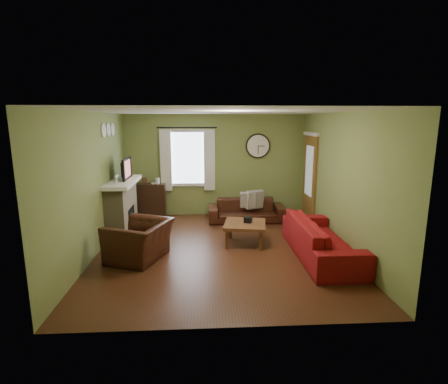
{
  "coord_description": "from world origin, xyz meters",
  "views": [
    {
      "loc": [
        -0.3,
        -6.37,
        2.45
      ],
      "look_at": [
        0.1,
        0.4,
        1.05
      ],
      "focal_mm": 28.0,
      "sensor_mm": 36.0,
      "label": 1
    }
  ],
  "objects": [
    {
      "name": "curtain_left",
      "position": [
        -1.25,
        2.48,
        1.45
      ],
      "size": [
        0.28,
        0.04,
        1.55
      ],
      "primitive_type": "cube",
      "color": "white",
      "rests_on": "wall_back"
    },
    {
      "name": "book",
      "position": [
        -1.63,
        2.4,
        0.96
      ],
      "size": [
        0.22,
        0.27,
        0.02
      ],
      "primitive_type": "imported",
      "rotation": [
        0.0,
        0.0,
        0.24
      ],
      "color": "brown",
      "rests_on": "bookshelf"
    },
    {
      "name": "wall_left",
      "position": [
        -2.3,
        0.0,
        1.3
      ],
      "size": [
        0.0,
        5.2,
        2.6
      ],
      "primitive_type": "cube",
      "color": "olive",
      "rests_on": "ground"
    },
    {
      "name": "tv_screen",
      "position": [
        -1.97,
        1.3,
        1.41
      ],
      "size": [
        0.02,
        0.62,
        0.36
      ],
      "primitive_type": "cube",
      "color": "#994C3F",
      "rests_on": "mantel"
    },
    {
      "name": "wall_front",
      "position": [
        0.0,
        -2.6,
        1.3
      ],
      "size": [
        4.6,
        0.0,
        2.6
      ],
      "primitive_type": "cube",
      "color": "olive",
      "rests_on": "ground"
    },
    {
      "name": "firebox",
      "position": [
        -1.91,
        1.15,
        0.3
      ],
      "size": [
        0.04,
        0.6,
        0.55
      ],
      "primitive_type": "cube",
      "color": "black",
      "rests_on": "fireplace"
    },
    {
      "name": "medallion_right",
      "position": [
        -2.28,
        1.5,
        2.25
      ],
      "size": [
        0.28,
        0.28,
        0.03
      ],
      "primitive_type": "cylinder",
      "color": "white",
      "rests_on": "wall_left"
    },
    {
      "name": "window_pane",
      "position": [
        -0.7,
        2.58,
        1.5
      ],
      "size": [
        1.0,
        0.02,
        1.3
      ],
      "primitive_type": null,
      "color": "silver",
      "rests_on": "wall_back"
    },
    {
      "name": "pillow_right",
      "position": [
        0.77,
        1.84,
        0.55
      ],
      "size": [
        0.39,
        0.16,
        0.38
      ],
      "primitive_type": "cube",
      "rotation": [
        0.0,
        0.0,
        -0.12
      ],
      "color": "gray",
      "rests_on": "sofa_brown"
    },
    {
      "name": "wall_clock",
      "position": [
        1.1,
        2.55,
        1.8
      ],
      "size": [
        0.64,
        0.06,
        0.64
      ],
      "primitive_type": null,
      "color": "white",
      "rests_on": "wall_back"
    },
    {
      "name": "armchair",
      "position": [
        -1.46,
        -0.38,
        0.34
      ],
      "size": [
        1.24,
        1.32,
        0.69
      ],
      "primitive_type": "imported",
      "rotation": [
        0.0,
        0.0,
        -1.93
      ],
      "color": "black",
      "rests_on": "floor"
    },
    {
      "name": "sofa_red",
      "position": [
        1.83,
        -0.45,
        0.34
      ],
      "size": [
        0.91,
        2.32,
        0.68
      ],
      "primitive_type": "imported",
      "rotation": [
        0.0,
        0.0,
        1.57
      ],
      "color": "maroon",
      "rests_on": "floor"
    },
    {
      "name": "curtain_rod",
      "position": [
        -0.7,
        2.48,
        2.27
      ],
      "size": [
        0.03,
        0.03,
        1.5
      ],
      "primitive_type": "cylinder",
      "color": "black",
      "rests_on": "wall_back"
    },
    {
      "name": "curtain_right",
      "position": [
        -0.15,
        2.48,
        1.45
      ],
      "size": [
        0.28,
        0.04,
        1.55
      ],
      "primitive_type": "cube",
      "color": "white",
      "rests_on": "wall_back"
    },
    {
      "name": "tv",
      "position": [
        -2.05,
        1.3,
        1.35
      ],
      "size": [
        0.08,
        0.6,
        0.35
      ],
      "primitive_type": "imported",
      "rotation": [
        0.0,
        0.0,
        1.57
      ],
      "color": "black",
      "rests_on": "mantel"
    },
    {
      "name": "wall_right",
      "position": [
        2.3,
        0.0,
        1.3
      ],
      "size": [
        0.0,
        5.2,
        2.6
      ],
      "primitive_type": "cube",
      "color": "olive",
      "rests_on": "ground"
    },
    {
      "name": "mantel",
      "position": [
        -2.07,
        1.15,
        1.14
      ],
      "size": [
        0.58,
        1.6,
        0.08
      ],
      "primitive_type": "cube",
      "color": "white",
      "rests_on": "fireplace"
    },
    {
      "name": "fireplace",
      "position": [
        -2.1,
        1.15,
        0.55
      ],
      "size": [
        0.4,
        1.4,
        1.1
      ],
      "primitive_type": "cube",
      "color": "#9D8C70",
      "rests_on": "floor"
    },
    {
      "name": "medallion_left",
      "position": [
        -2.28,
        0.8,
        2.25
      ],
      "size": [
        0.28,
        0.28,
        0.03
      ],
      "primitive_type": "cylinder",
      "color": "white",
      "rests_on": "wall_left"
    },
    {
      "name": "coffee_table",
      "position": [
        0.52,
        0.31,
        0.22
      ],
      "size": [
        0.94,
        0.94,
        0.43
      ],
      "primitive_type": null,
      "rotation": [
        0.0,
        0.0,
        -0.17
      ],
      "color": "brown",
      "rests_on": "floor"
    },
    {
      "name": "floor",
      "position": [
        0.0,
        0.0,
        0.0
      ],
      "size": [
        4.6,
        5.2,
        0.0
      ],
      "primitive_type": "cube",
      "color": "#432212",
      "rests_on": "ground"
    },
    {
      "name": "medallion_mid",
      "position": [
        -2.28,
        1.15,
        2.25
      ],
      "size": [
        0.28,
        0.28,
        0.03
      ],
      "primitive_type": "cylinder",
      "color": "white",
      "rests_on": "wall_left"
    },
    {
      "name": "wall_back",
      "position": [
        0.0,
        2.6,
        1.3
      ],
      "size": [
        4.6,
        0.0,
        2.6
      ],
      "primitive_type": "cube",
      "color": "olive",
      "rests_on": "ground"
    },
    {
      "name": "ceiling",
      "position": [
        0.0,
        0.0,
        2.6
      ],
      "size": [
        4.6,
        5.2,
        0.0
      ],
      "primitive_type": "cube",
      "color": "white",
      "rests_on": "ground"
    },
    {
      "name": "tissue_box",
      "position": [
        0.58,
        0.34,
        0.4
      ],
      "size": [
        0.19,
        0.19,
        0.11
      ],
      "primitive_type": "cube",
      "rotation": [
        0.0,
        0.0,
        -0.41
      ],
      "color": "black",
      "rests_on": "coffee_table"
    },
    {
      "name": "wine_glass_b",
      "position": [
        -2.05,
        0.69,
        1.28
      ],
      "size": [
        0.07,
        0.07,
        0.2
      ],
      "primitive_type": null,
      "color": "white",
      "rests_on": "mantel"
    },
    {
      "name": "sofa_brown",
      "position": [
        0.74,
        1.91,
        0.27
      ],
      "size": [
        1.86,
        0.73,
        0.54
      ],
      "primitive_type": "imported",
      "color": "black",
      "rests_on": "floor"
    },
    {
      "name": "bookshelf",
      "position": [
        -1.65,
        2.36,
        0.44
      ],
      "size": [
        0.74,
        0.31,
        0.87
      ],
      "primitive_type": null,
      "color": "black",
      "rests_on": "floor"
    },
    {
      "name": "wine_glass_a",
      "position": [
        -2.05,
        0.61,
        1.27
      ],
      "size": [
        0.07,
        0.07,
        0.19
      ],
      "primitive_type": null,
      "color": "white",
      "rests_on": "mantel"
    },
    {
      "name": "pillow_left",
      "position": [
        0.94,
        1.87,
        0.55
      ],
      "size": [
        0.46,
        0.28,
        0.44
      ],
      "primitive_type": "cube",
      "rotation": [
        0.0,
        0.0,
        0.38
      ],
      "color": "gray",
      "rests_on": "sofa_brown"
    },
    {
      "name": "door",
      "position": [
        2.27,
        1.85,
        1.05
      ],
      "size": [
        0.05,
        0.9,
        2.1
      ],
      "primitive_type": "cube",
      "color": "brown",
      "rests_on": "floor"
    }
  ]
}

